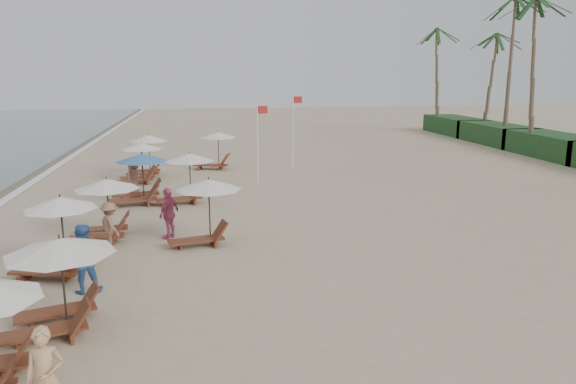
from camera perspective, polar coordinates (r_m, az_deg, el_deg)
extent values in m
plane|color=tan|center=(13.41, 1.12, -12.79)|extent=(160.00, 160.00, 0.00)
cube|color=#193D1C|center=(41.96, 26.24, 4.40)|extent=(3.20, 8.00, 1.60)
cube|color=#193D1C|center=(48.23, 21.15, 5.73)|extent=(3.20, 8.00, 1.60)
cube|color=#193D1C|center=(54.81, 17.23, 6.71)|extent=(3.20, 8.00, 1.60)
cylinder|color=brown|center=(42.15, 24.87, 10.72)|extent=(0.36, 0.36, 10.60)
cylinder|color=brown|center=(47.03, 22.30, 11.48)|extent=(0.36, 0.36, 11.40)
cylinder|color=brown|center=(52.00, 20.07, 10.33)|extent=(0.36, 0.36, 9.00)
cylinder|color=brown|center=(55.83, 15.84, 11.11)|extent=(0.36, 0.36, 9.80)
cylinder|color=black|center=(13.26, -22.55, -9.18)|extent=(0.05, 0.05, 2.09)
cone|color=white|center=(12.96, -22.90, -5.27)|extent=(2.41, 2.41, 0.35)
cylinder|color=black|center=(17.00, -22.59, -4.33)|extent=(0.05, 0.05, 2.19)
cone|color=white|center=(16.76, -22.87, -1.07)|extent=(2.07, 2.07, 0.35)
cylinder|color=black|center=(19.87, -18.37, -1.85)|extent=(0.05, 0.05, 2.07)
cone|color=white|center=(19.67, -18.56, 0.80)|extent=(2.24, 2.24, 0.35)
cylinder|color=black|center=(25.03, -15.04, 1.31)|extent=(0.05, 0.05, 2.16)
cone|color=teal|center=(24.87, -15.16, 3.52)|extent=(2.31, 2.31, 0.35)
cylinder|color=black|center=(29.73, -15.08, 2.91)|extent=(0.05, 0.05, 2.06)
cone|color=white|center=(29.60, -15.18, 4.69)|extent=(2.15, 2.15, 0.35)
cylinder|color=black|center=(31.62, -14.39, 3.67)|extent=(0.05, 0.05, 2.25)
cone|color=white|center=(31.49, -14.49, 5.52)|extent=(2.12, 2.12, 0.35)
cylinder|color=black|center=(18.60, -8.26, -2.16)|extent=(0.05, 0.05, 2.15)
cone|color=white|center=(18.38, -8.36, 0.78)|extent=(2.24, 2.24, 0.35)
cylinder|color=black|center=(24.69, -10.27, 1.38)|extent=(0.05, 0.05, 2.15)
cone|color=white|center=(24.53, -10.35, 3.62)|extent=(2.24, 2.24, 0.35)
cylinder|color=black|center=(33.44, -7.33, 4.33)|extent=(0.05, 0.05, 2.15)
cone|color=white|center=(33.32, -7.38, 5.99)|extent=(2.24, 2.24, 0.35)
imported|color=tan|center=(10.09, -24.18, -17.41)|extent=(0.66, 0.45, 1.74)
imported|color=#3664A4|center=(15.33, -20.82, -6.57)|extent=(1.05, 0.91, 1.87)
imported|color=#8D6148|center=(18.83, -18.21, -3.38)|extent=(1.05, 1.17, 1.58)
imported|color=#C34E76|center=(19.42, -12.43, -2.19)|extent=(0.92, 1.15, 1.83)
imported|color=#A46E59|center=(26.32, -15.99, 1.49)|extent=(0.89, 1.08, 1.89)
cylinder|color=silver|center=(28.39, -3.25, 5.15)|extent=(0.08, 0.08, 4.27)
cube|color=#AD2022|center=(28.26, -2.72, 8.65)|extent=(0.55, 0.02, 0.40)
cylinder|color=silver|center=(33.05, 0.51, 6.44)|extent=(0.08, 0.08, 4.55)
cube|color=#AD2022|center=(32.96, 1.00, 9.69)|extent=(0.55, 0.02, 0.40)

